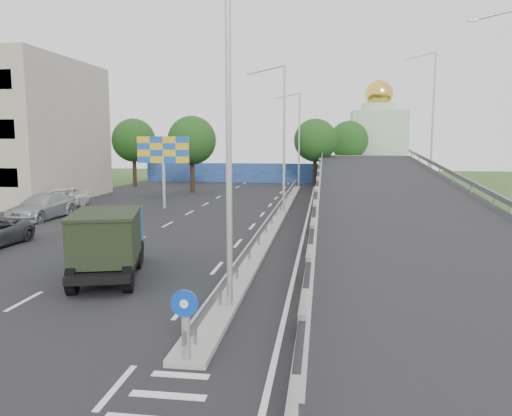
% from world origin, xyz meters
% --- Properties ---
extents(road_surface, '(26.00, 90.00, 0.04)m').
position_xyz_m(road_surface, '(-3.00, 20.00, 0.00)').
color(road_surface, black).
rests_on(road_surface, ground).
extents(parking_strip, '(8.00, 90.00, 0.05)m').
position_xyz_m(parking_strip, '(-16.00, 20.00, 0.00)').
color(parking_strip, black).
rests_on(parking_strip, ground).
extents(median, '(1.00, 44.00, 0.20)m').
position_xyz_m(median, '(0.00, 24.00, 0.10)').
color(median, gray).
rests_on(median, ground).
extents(overpass_ramp, '(10.00, 50.00, 3.50)m').
position_xyz_m(overpass_ramp, '(7.50, 24.00, 1.75)').
color(overpass_ramp, gray).
rests_on(overpass_ramp, ground).
extents(median_guardrail, '(0.09, 44.00, 0.71)m').
position_xyz_m(median_guardrail, '(0.00, 24.00, 0.75)').
color(median_guardrail, gray).
rests_on(median_guardrail, median).
extents(sign_bollard, '(0.64, 0.23, 1.67)m').
position_xyz_m(sign_bollard, '(0.00, 2.17, 1.03)').
color(sign_bollard, black).
rests_on(sign_bollard, median).
extents(lamp_post_near, '(2.74, 0.18, 10.08)m').
position_xyz_m(lamp_post_near, '(0.11, 6.00, 5.81)').
color(lamp_post_near, '#B2B5B7').
rests_on(lamp_post_near, median).
extents(lamp_post_mid, '(2.74, 0.18, 10.08)m').
position_xyz_m(lamp_post_mid, '(0.11, 26.00, 5.81)').
color(lamp_post_mid, '#B2B5B7').
rests_on(lamp_post_mid, median).
extents(lamp_post_far, '(2.74, 0.18, 10.08)m').
position_xyz_m(lamp_post_far, '(0.11, 46.00, 5.81)').
color(lamp_post_far, '#B2B5B7').
rests_on(lamp_post_far, median).
extents(blue_wall, '(30.00, 0.50, 2.40)m').
position_xyz_m(blue_wall, '(-4.00, 52.00, 1.20)').
color(blue_wall, navy).
rests_on(blue_wall, ground).
extents(church, '(7.00, 7.00, 13.80)m').
position_xyz_m(church, '(10.00, 60.00, 5.31)').
color(church, '#B2CCAD').
rests_on(church, ground).
extents(billboard, '(4.00, 0.24, 5.50)m').
position_xyz_m(billboard, '(-9.00, 28.00, 4.19)').
color(billboard, '#B2B5B7').
rests_on(billboard, ground).
extents(tree_left_mid, '(4.80, 4.80, 7.60)m').
position_xyz_m(tree_left_mid, '(-10.00, 40.00, 5.18)').
color(tree_left_mid, black).
rests_on(tree_left_mid, ground).
extents(tree_median_far, '(4.80, 4.80, 7.60)m').
position_xyz_m(tree_median_far, '(2.00, 48.00, 5.18)').
color(tree_median_far, black).
rests_on(tree_median_far, ground).
extents(tree_left_far, '(4.80, 4.80, 7.60)m').
position_xyz_m(tree_left_far, '(-18.00, 45.00, 5.18)').
color(tree_left_far, black).
rests_on(tree_left_far, ground).
extents(tree_ramp_far, '(4.80, 4.80, 7.60)m').
position_xyz_m(tree_ramp_far, '(6.00, 55.00, 5.18)').
color(tree_ramp_far, black).
rests_on(tree_ramp_far, ground).
extents(dump_truck, '(3.69, 6.27, 2.61)m').
position_xyz_m(dump_truck, '(-5.06, 9.41, 1.44)').
color(dump_truck, black).
rests_on(dump_truck, ground).
extents(parked_car_d, '(2.67, 5.87, 1.67)m').
position_xyz_m(parked_car_d, '(-15.46, 22.11, 0.83)').
color(parked_car_d, '#9A9EA2').
rests_on(parked_car_d, ground).
extents(parked_car_e, '(2.56, 5.24, 1.72)m').
position_xyz_m(parked_car_e, '(-16.74, 26.81, 0.86)').
color(parked_car_e, silver).
rests_on(parked_car_e, ground).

